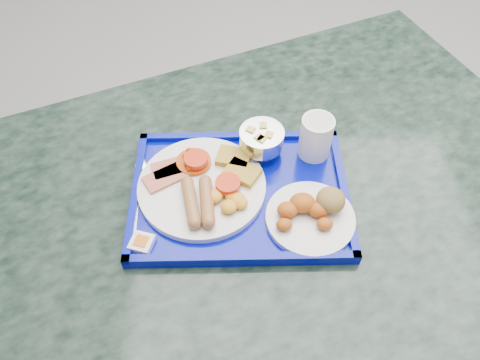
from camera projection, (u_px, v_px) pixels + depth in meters
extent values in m
plane|color=gray|center=(339.00, 158.00, 2.11)|extent=(6.00, 6.00, 0.00)
cylinder|color=gray|center=(249.00, 341.00, 1.58)|extent=(0.62, 0.62, 0.03)
cylinder|color=gray|center=(252.00, 290.00, 1.27)|extent=(0.12, 0.12, 0.76)
cube|color=black|center=(255.00, 204.00, 0.95)|extent=(1.58, 1.34, 0.04)
cube|color=#030B99|center=(240.00, 195.00, 0.93)|extent=(0.43, 0.31, 0.01)
cube|color=#030B99|center=(239.00, 136.00, 1.01)|extent=(0.43, 0.02, 0.01)
cube|color=#030B99|center=(242.00, 257.00, 0.83)|extent=(0.43, 0.02, 0.01)
cube|color=#030B99|center=(344.00, 189.00, 0.92)|extent=(0.02, 0.31, 0.01)
cube|color=#030B99|center=(136.00, 192.00, 0.92)|extent=(0.02, 0.31, 0.01)
cylinder|color=silver|center=(202.00, 187.00, 0.93)|extent=(0.25, 0.25, 0.01)
cube|color=#C5664E|center=(174.00, 167.00, 0.95)|extent=(0.10, 0.07, 0.01)
cube|color=#C5664E|center=(166.00, 177.00, 0.93)|extent=(0.10, 0.08, 0.01)
cylinder|color=#BB4107|center=(194.00, 162.00, 0.95)|extent=(0.07, 0.07, 0.01)
sphere|color=#BB4107|center=(199.00, 164.00, 0.94)|extent=(0.01, 0.01, 0.01)
sphere|color=#BB4107|center=(204.00, 153.00, 0.96)|extent=(0.01, 0.01, 0.01)
sphere|color=#BB4107|center=(189.00, 168.00, 0.93)|extent=(0.01, 0.01, 0.01)
sphere|color=#BB4107|center=(189.00, 150.00, 0.96)|extent=(0.01, 0.01, 0.01)
sphere|color=#BB4107|center=(194.00, 160.00, 0.95)|extent=(0.01, 0.01, 0.01)
sphere|color=#BB4107|center=(203.00, 157.00, 0.95)|extent=(0.01, 0.01, 0.01)
sphere|color=#BB4107|center=(197.00, 167.00, 0.93)|extent=(0.01, 0.01, 0.01)
sphere|color=#BB4107|center=(196.00, 151.00, 0.96)|extent=(0.01, 0.01, 0.01)
sphere|color=#BB4107|center=(187.00, 161.00, 0.94)|extent=(0.01, 0.01, 0.01)
sphere|color=#BB4107|center=(201.00, 160.00, 0.95)|extent=(0.01, 0.01, 0.01)
sphere|color=#BB4107|center=(193.00, 166.00, 0.94)|extent=(0.01, 0.01, 0.01)
sphere|color=#BB4107|center=(197.00, 159.00, 0.95)|extent=(0.01, 0.01, 0.01)
sphere|color=#BB4107|center=(185.00, 156.00, 0.95)|extent=(0.01, 0.01, 0.01)
cube|color=#AE892B|center=(233.00, 157.00, 0.96)|extent=(0.08, 0.06, 0.01)
cube|color=#AE892B|center=(242.00, 172.00, 0.93)|extent=(0.08, 0.08, 0.01)
cylinder|color=brown|center=(191.00, 202.00, 0.88)|extent=(0.04, 0.10, 0.03)
cylinder|color=brown|center=(207.00, 201.00, 0.88)|extent=(0.03, 0.10, 0.03)
ellipsoid|color=gold|center=(229.00, 207.00, 0.88)|extent=(0.03, 0.03, 0.02)
ellipsoid|color=gold|center=(230.00, 178.00, 0.92)|extent=(0.03, 0.03, 0.02)
ellipsoid|color=gold|center=(240.00, 203.00, 0.88)|extent=(0.03, 0.03, 0.02)
ellipsoid|color=gold|center=(238.00, 200.00, 0.88)|extent=(0.03, 0.03, 0.02)
ellipsoid|color=gold|center=(219.00, 194.00, 0.90)|extent=(0.02, 0.02, 0.01)
ellipsoid|color=gold|center=(230.00, 187.00, 0.91)|extent=(0.02, 0.02, 0.02)
ellipsoid|color=gold|center=(231.00, 196.00, 0.89)|extent=(0.02, 0.02, 0.02)
ellipsoid|color=gold|center=(214.00, 196.00, 0.89)|extent=(0.03, 0.03, 0.02)
cylinder|color=#B81A04|center=(196.00, 160.00, 0.94)|extent=(0.05, 0.05, 0.01)
cylinder|color=#B81A04|center=(228.00, 184.00, 0.90)|extent=(0.05, 0.05, 0.01)
cylinder|color=silver|center=(310.00, 218.00, 0.88)|extent=(0.17, 0.17, 0.01)
ellipsoid|color=#AF4F14|center=(325.00, 224.00, 0.85)|extent=(0.03, 0.03, 0.02)
ellipsoid|color=#AF4F14|center=(318.00, 209.00, 0.87)|extent=(0.04, 0.03, 0.03)
ellipsoid|color=#AF4F14|center=(302.00, 203.00, 0.88)|extent=(0.05, 0.04, 0.03)
ellipsoid|color=#AF4F14|center=(288.00, 210.00, 0.87)|extent=(0.04, 0.03, 0.03)
ellipsoid|color=#AF4F14|center=(284.00, 225.00, 0.85)|extent=(0.03, 0.03, 0.02)
ellipsoid|color=olive|center=(331.00, 200.00, 0.87)|extent=(0.06, 0.06, 0.04)
cylinder|color=silver|center=(261.00, 151.00, 0.99)|extent=(0.06, 0.06, 0.01)
cylinder|color=silver|center=(261.00, 147.00, 0.98)|extent=(0.02, 0.02, 0.02)
cylinder|color=silver|center=(262.00, 138.00, 0.96)|extent=(0.09, 0.09, 0.04)
cube|color=#FDDE60|center=(251.00, 131.00, 0.95)|extent=(0.02, 0.02, 0.01)
cube|color=#FDDE60|center=(262.00, 141.00, 0.94)|extent=(0.02, 0.02, 0.01)
cube|color=#FDDE60|center=(263.00, 127.00, 0.96)|extent=(0.02, 0.02, 0.01)
cube|color=#FDDE60|center=(269.00, 136.00, 0.94)|extent=(0.02, 0.02, 0.01)
cube|color=#FDDE60|center=(259.00, 139.00, 0.94)|extent=(0.02, 0.02, 0.01)
cylinder|color=white|center=(316.00, 137.00, 0.96)|extent=(0.07, 0.07, 0.09)
cylinder|color=#D04B0B|center=(318.00, 122.00, 0.92)|extent=(0.06, 0.06, 0.01)
cube|color=silver|center=(136.00, 196.00, 0.92)|extent=(0.01, 0.12, 0.00)
ellipsoid|color=silver|center=(141.00, 165.00, 0.96)|extent=(0.03, 0.04, 0.01)
cube|color=silver|center=(136.00, 199.00, 0.91)|extent=(0.02, 0.18, 0.00)
cube|color=white|center=(142.00, 243.00, 0.85)|extent=(0.05, 0.05, 0.01)
cube|color=#D35E17|center=(141.00, 241.00, 0.84)|extent=(0.03, 0.03, 0.00)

